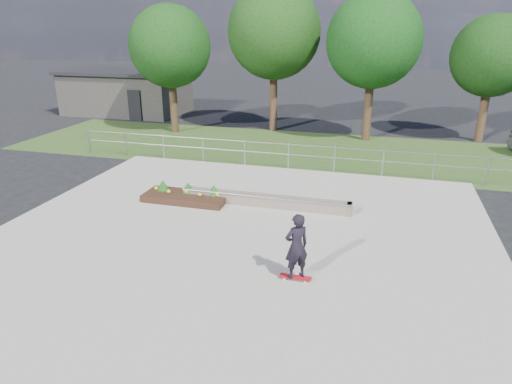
% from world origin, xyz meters
% --- Properties ---
extents(ground, '(120.00, 120.00, 0.00)m').
position_xyz_m(ground, '(0.00, 0.00, 0.00)').
color(ground, black).
rests_on(ground, ground).
extents(grass_verge, '(30.00, 8.00, 0.02)m').
position_xyz_m(grass_verge, '(0.00, 11.00, 0.01)').
color(grass_verge, '#2C441B').
rests_on(grass_verge, ground).
extents(concrete_slab, '(15.00, 15.00, 0.06)m').
position_xyz_m(concrete_slab, '(0.00, 0.00, 0.03)').
color(concrete_slab, gray).
rests_on(concrete_slab, ground).
extents(fence, '(20.06, 0.06, 1.20)m').
position_xyz_m(fence, '(0.00, 7.50, 0.77)').
color(fence, '#92959A').
rests_on(fence, ground).
extents(building, '(8.40, 5.40, 3.00)m').
position_xyz_m(building, '(-14.00, 18.00, 1.51)').
color(building, '#2E2C29').
rests_on(building, ground).
extents(tree_far_left, '(4.55, 4.55, 7.15)m').
position_xyz_m(tree_far_left, '(-8.00, 13.00, 4.85)').
color(tree_far_left, '#312113').
rests_on(tree_far_left, ground).
extents(tree_mid_left, '(5.25, 5.25, 8.25)m').
position_xyz_m(tree_mid_left, '(-2.50, 15.00, 5.61)').
color(tree_mid_left, '#362015').
rests_on(tree_mid_left, ground).
extents(tree_mid_right, '(4.90, 4.90, 7.70)m').
position_xyz_m(tree_mid_right, '(3.00, 14.00, 5.23)').
color(tree_mid_right, '#332014').
rests_on(tree_mid_right, ground).
extents(tree_far_right, '(4.20, 4.20, 6.60)m').
position_xyz_m(tree_far_right, '(9.00, 15.50, 4.48)').
color(tree_far_right, '#382216').
rests_on(tree_far_right, ground).
extents(grind_ledge, '(6.00, 0.44, 0.43)m').
position_xyz_m(grind_ledge, '(0.12, 2.94, 0.26)').
color(grind_ledge, '#68574C').
rests_on(grind_ledge, concrete_slab).
extents(planter_bed, '(3.00, 1.20, 0.61)m').
position_xyz_m(planter_bed, '(-2.76, 2.71, 0.24)').
color(planter_bed, black).
rests_on(planter_bed, concrete_slab).
extents(skateboarder, '(0.80, 0.70, 1.78)m').
position_xyz_m(skateboarder, '(2.09, -1.60, 0.98)').
color(skateboarder, white).
rests_on(skateboarder, concrete_slab).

